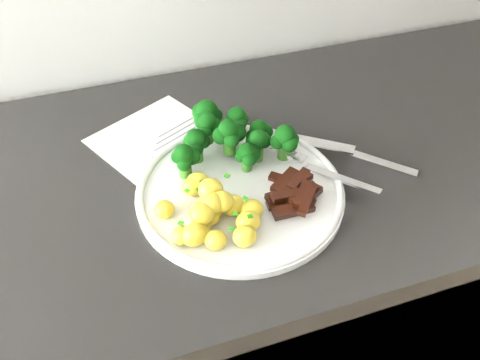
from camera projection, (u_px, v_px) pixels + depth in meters
counter at (218, 321)px, 1.10m from camera, size 2.38×0.59×0.89m
recipe_paper at (176, 151)px, 0.83m from camera, size 0.29×0.33×0.00m
plate at (240, 190)px, 0.75m from camera, size 0.31×0.31×0.02m
broccoli at (231, 134)px, 0.78m from camera, size 0.20×0.15×0.07m
potatoes at (212, 211)px, 0.69m from camera, size 0.15×0.15×0.05m
beef_strips at (295, 194)px, 0.73m from camera, size 0.09×0.11×0.03m
fork at (326, 171)px, 0.76m from camera, size 0.12×0.16×0.02m
knife at (362, 158)px, 0.80m from camera, size 0.19×0.17×0.03m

